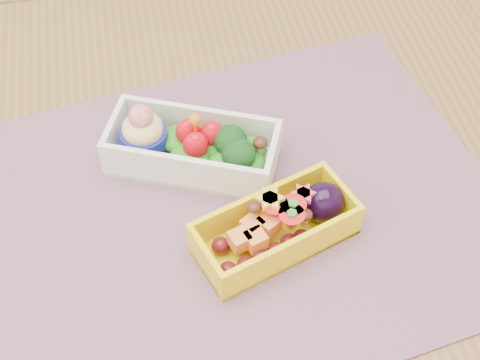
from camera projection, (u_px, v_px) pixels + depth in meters
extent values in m
cube|color=brown|center=(194.00, 237.00, 0.69)|extent=(1.20, 0.80, 0.04)
cylinder|color=brown|center=(469.00, 158.00, 1.26)|extent=(0.06, 0.06, 0.71)
cube|color=gray|center=(234.00, 209.00, 0.69)|extent=(0.58, 0.48, 0.00)
cube|color=white|center=(193.00, 148.00, 0.71)|extent=(0.19, 0.14, 0.05)
ellipsoid|color=green|center=(193.00, 152.00, 0.71)|extent=(0.17, 0.12, 0.02)
cylinder|color=#1521A3|center=(145.00, 142.00, 0.71)|extent=(0.05, 0.05, 0.03)
sphere|color=red|center=(141.00, 117.00, 0.68)|extent=(0.03, 0.03, 0.03)
ellipsoid|color=red|center=(188.00, 132.00, 0.70)|extent=(0.03, 0.02, 0.03)
ellipsoid|color=red|center=(196.00, 145.00, 0.69)|extent=(0.03, 0.02, 0.03)
ellipsoid|color=red|center=(212.00, 134.00, 0.70)|extent=(0.03, 0.02, 0.03)
sphere|color=orange|center=(195.00, 120.00, 0.68)|extent=(0.01, 0.01, 0.01)
ellipsoid|color=black|center=(230.00, 140.00, 0.69)|extent=(0.03, 0.03, 0.03)
ellipsoid|color=black|center=(239.00, 154.00, 0.68)|extent=(0.03, 0.03, 0.03)
ellipsoid|color=#3F2111|center=(260.00, 143.00, 0.69)|extent=(0.02, 0.02, 0.01)
cube|color=yellow|center=(275.00, 229.00, 0.65)|extent=(0.17, 0.11, 0.04)
ellipsoid|color=#540F15|center=(249.00, 250.00, 0.64)|extent=(0.09, 0.06, 0.02)
cube|color=orange|center=(254.00, 232.00, 0.63)|extent=(0.05, 0.04, 0.02)
cone|color=red|center=(274.00, 212.00, 0.64)|extent=(0.03, 0.03, 0.03)
cone|color=red|center=(292.00, 212.00, 0.64)|extent=(0.03, 0.03, 0.03)
cone|color=red|center=(291.00, 222.00, 0.63)|extent=(0.03, 0.03, 0.03)
cylinder|color=yellow|center=(270.00, 199.00, 0.63)|extent=(0.03, 0.03, 0.01)
cylinder|color=#E53F5B|center=(303.00, 194.00, 0.64)|extent=(0.03, 0.03, 0.01)
ellipsoid|color=#3F2111|center=(254.00, 216.00, 0.64)|extent=(0.01, 0.01, 0.01)
ellipsoid|color=#3F2111|center=(305.00, 219.00, 0.64)|extent=(0.01, 0.01, 0.01)
ellipsoid|color=black|center=(323.00, 203.00, 0.66)|extent=(0.04, 0.04, 0.04)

